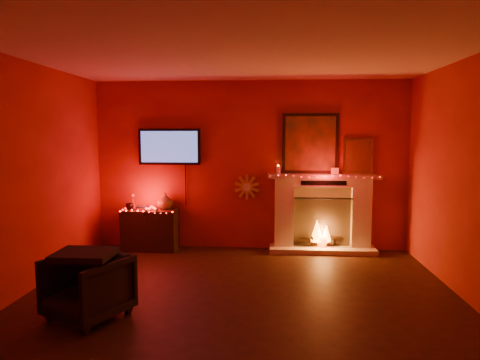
{
  "coord_description": "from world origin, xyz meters",
  "views": [
    {
      "loc": [
        0.32,
        -4.36,
        1.85
      ],
      "look_at": [
        -0.11,
        1.7,
        1.2
      ],
      "focal_mm": 32.0,
      "sensor_mm": 36.0,
      "label": 1
    }
  ],
  "objects_px": {
    "armchair": "(88,287)",
    "sunburst_clock": "(247,187)",
    "fireplace": "(322,206)",
    "console_table": "(151,227)",
    "tv": "(170,147)"
  },
  "relations": [
    {
      "from": "armchair",
      "to": "sunburst_clock",
      "type": "bearing_deg",
      "value": 89.87
    },
    {
      "from": "sunburst_clock",
      "to": "armchair",
      "type": "bearing_deg",
      "value": -117.27
    },
    {
      "from": "armchair",
      "to": "fireplace",
      "type": "bearing_deg",
      "value": 72.98
    },
    {
      "from": "fireplace",
      "to": "console_table",
      "type": "xyz_separation_m",
      "value": [
        -2.72,
        -0.13,
        -0.36
      ]
    },
    {
      "from": "fireplace",
      "to": "tv",
      "type": "xyz_separation_m",
      "value": [
        -2.44,
        0.06,
        0.92
      ]
    },
    {
      "from": "tv",
      "to": "armchair",
      "type": "height_order",
      "value": "tv"
    },
    {
      "from": "fireplace",
      "to": "tv",
      "type": "relative_size",
      "value": 1.76
    },
    {
      "from": "tv",
      "to": "sunburst_clock",
      "type": "distance_m",
      "value": 1.41
    },
    {
      "from": "sunburst_clock",
      "to": "console_table",
      "type": "xyz_separation_m",
      "value": [
        -1.53,
        -0.22,
        -0.63
      ]
    },
    {
      "from": "tv",
      "to": "sunburst_clock",
      "type": "height_order",
      "value": "tv"
    },
    {
      "from": "fireplace",
      "to": "console_table",
      "type": "relative_size",
      "value": 2.38
    },
    {
      "from": "tv",
      "to": "console_table",
      "type": "xyz_separation_m",
      "value": [
        -0.28,
        -0.19,
        -1.28
      ]
    },
    {
      "from": "fireplace",
      "to": "tv",
      "type": "height_order",
      "value": "fireplace"
    },
    {
      "from": "console_table",
      "to": "armchair",
      "type": "xyz_separation_m",
      "value": [
        0.08,
        -2.59,
        -0.05
      ]
    },
    {
      "from": "sunburst_clock",
      "to": "armchair",
      "type": "xyz_separation_m",
      "value": [
        -1.45,
        -2.81,
        -0.68
      ]
    }
  ]
}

